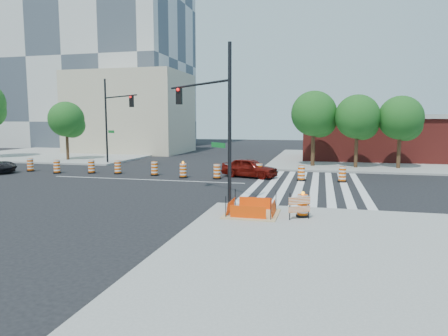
% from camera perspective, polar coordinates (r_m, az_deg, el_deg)
% --- Properties ---
extents(ground, '(120.00, 120.00, 0.00)m').
position_cam_1_polar(ground, '(27.99, -11.22, -1.64)').
color(ground, black).
rests_on(ground, ground).
extents(sidewalk_ne, '(22.00, 22.00, 0.15)m').
position_cam_1_polar(sidewalk_ne, '(43.71, 21.93, 1.09)').
color(sidewalk_ne, gray).
rests_on(sidewalk_ne, ground).
extents(sidewalk_nw, '(22.00, 22.00, 0.15)m').
position_cam_1_polar(sidewalk_nw, '(52.50, -20.82, 2.00)').
color(sidewalk_nw, gray).
rests_on(sidewalk_nw, ground).
extents(crosswalk_east, '(6.75, 13.50, 0.01)m').
position_cam_1_polar(crosswalk_east, '(25.42, 11.80, -2.48)').
color(crosswalk_east, silver).
rests_on(crosswalk_east, ground).
extents(lane_centerline, '(14.00, 0.12, 0.01)m').
position_cam_1_polar(lane_centerline, '(27.99, -11.22, -1.63)').
color(lane_centerline, silver).
rests_on(lane_centerline, ground).
extents(excavation_pit, '(2.20, 2.20, 0.90)m').
position_cam_1_polar(excavation_pit, '(16.75, 3.99, -6.38)').
color(excavation_pit, tan).
rests_on(excavation_pit, ground).
extents(tower_nw, '(28.00, 18.00, 45.00)m').
position_cam_1_polar(tower_nw, '(71.48, -18.10, 21.42)').
color(tower_nw, beige).
rests_on(tower_nw, ground).
extents(brick_storefront, '(16.50, 8.50, 4.60)m').
position_cam_1_polar(brick_storefront, '(43.57, 22.06, 4.02)').
color(brick_storefront, maroon).
rests_on(brick_storefront, ground).
extents(beige_midrise, '(14.00, 10.00, 10.00)m').
position_cam_1_polar(beige_midrise, '(52.74, -13.12, 7.64)').
color(beige_midrise, '#BDB290').
rests_on(beige_midrise, ground).
extents(red_coupe, '(4.35, 2.69, 1.38)m').
position_cam_1_polar(red_coupe, '(28.58, 3.67, 0.04)').
color(red_coupe, '#580C07').
rests_on(red_coupe, ground).
extents(signal_pole_se, '(4.25, 3.74, 7.31)m').
position_cam_1_polar(signal_pole_se, '(19.23, -1.88, 8.16)').
color(signal_pole_se, black).
rests_on(signal_pole_se, ground).
extents(signal_pole_nw, '(4.86, 3.43, 7.70)m').
position_cam_1_polar(signal_pole_nw, '(37.38, -15.47, 7.60)').
color(signal_pole_nw, black).
rests_on(signal_pole_nw, ground).
extents(pit_drum, '(0.53, 0.53, 1.05)m').
position_cam_1_polar(pit_drum, '(16.53, 11.16, -5.38)').
color(pit_drum, black).
rests_on(pit_drum, ground).
extents(barricade, '(0.82, 0.48, 1.08)m').
position_cam_1_polar(barricade, '(16.05, 10.72, -5.17)').
color(barricade, '#E05204').
rests_on(barricade, ground).
extents(tree_north_b, '(3.49, 3.49, 5.93)m').
position_cam_1_polar(tree_north_b, '(42.90, -21.54, 6.23)').
color(tree_north_b, '#382314').
rests_on(tree_north_b, ground).
extents(tree_north_c, '(3.88, 3.88, 6.59)m').
position_cam_1_polar(tree_north_c, '(35.37, 12.79, 7.23)').
color(tree_north_c, '#382314').
rests_on(tree_north_c, ground).
extents(tree_north_d, '(3.64, 3.64, 6.19)m').
position_cam_1_polar(tree_north_d, '(34.97, 18.57, 6.62)').
color(tree_north_d, '#382314').
rests_on(tree_north_d, ground).
extents(tree_north_e, '(3.57, 3.56, 6.06)m').
position_cam_1_polar(tree_north_e, '(35.68, 23.96, 6.25)').
color(tree_north_e, '#382314').
rests_on(tree_north_e, ground).
extents(median_drum_0, '(0.60, 0.60, 1.02)m').
position_cam_1_polar(median_drum_0, '(35.48, -25.93, 0.34)').
color(median_drum_0, black).
rests_on(median_drum_0, ground).
extents(median_drum_1, '(0.60, 0.60, 1.02)m').
position_cam_1_polar(median_drum_1, '(33.28, -22.77, 0.11)').
color(median_drum_1, black).
rests_on(median_drum_1, ground).
extents(median_drum_2, '(0.60, 0.60, 1.02)m').
position_cam_1_polar(median_drum_2, '(32.35, -18.42, 0.12)').
color(median_drum_2, black).
rests_on(median_drum_2, ground).
extents(median_drum_3, '(0.60, 0.60, 1.02)m').
position_cam_1_polar(median_drum_3, '(31.43, -14.94, 0.05)').
color(median_drum_3, black).
rests_on(median_drum_3, ground).
extents(median_drum_4, '(0.60, 0.60, 1.02)m').
position_cam_1_polar(median_drum_4, '(29.91, -9.90, -0.15)').
color(median_drum_4, black).
rests_on(median_drum_4, ground).
extents(median_drum_5, '(0.60, 0.60, 1.18)m').
position_cam_1_polar(median_drum_5, '(28.41, -5.86, -0.43)').
color(median_drum_5, black).
rests_on(median_drum_5, ground).
extents(median_drum_6, '(0.60, 0.60, 1.02)m').
position_cam_1_polar(median_drum_6, '(27.73, -1.01, -0.59)').
color(median_drum_6, black).
rests_on(median_drum_6, ground).
extents(median_drum_7, '(0.60, 0.60, 1.02)m').
position_cam_1_polar(median_drum_7, '(28.15, 5.03, -0.50)').
color(median_drum_7, black).
rests_on(median_drum_7, ground).
extents(median_drum_8, '(0.60, 0.60, 1.02)m').
position_cam_1_polar(median_drum_8, '(27.36, 10.99, -0.81)').
color(median_drum_8, black).
rests_on(median_drum_8, ground).
extents(median_drum_9, '(0.60, 0.60, 1.02)m').
position_cam_1_polar(median_drum_9, '(27.41, 16.55, -0.96)').
color(median_drum_9, black).
rests_on(median_drum_9, ground).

